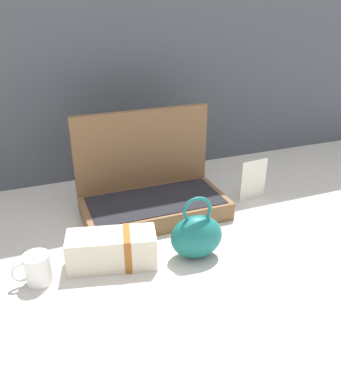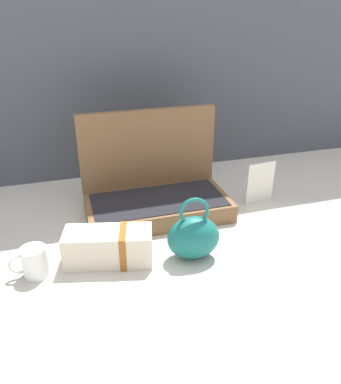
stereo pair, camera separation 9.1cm
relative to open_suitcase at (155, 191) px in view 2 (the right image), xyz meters
The scene contains 7 objects.
ground_plane 0.18m from the open_suitcase, 86.02° to the right, with size 6.00×6.00×0.00m, color beige.
back_wall 0.74m from the open_suitcase, 88.45° to the left, with size 3.20×0.06×1.40m, color #474C54.
open_suitcase is the anchor object (origin of this frame).
teal_pouch_handbag 0.32m from the open_suitcase, 83.29° to the right, with size 0.17×0.12×0.21m.
cream_toiletry_bag 0.34m from the open_suitcase, 128.16° to the right, with size 0.28×0.16×0.11m.
coffee_mug 0.51m from the open_suitcase, 147.66° to the right, with size 0.11×0.07×0.09m.
info_card_left 0.41m from the open_suitcase, ahead, with size 0.12×0.01×0.17m, color silver.
Camera 2 is at (-0.32, -1.07, 0.71)m, focal length 35.74 mm.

